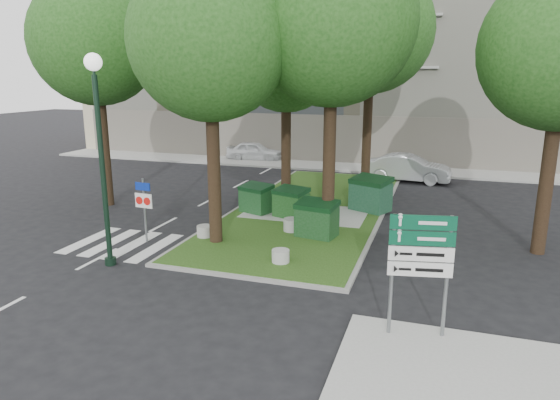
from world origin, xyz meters
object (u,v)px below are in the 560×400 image
at_px(dumpster_b, 291,203).
at_px(bollard_right, 281,256).
at_px(tree_median_far, 374,18).
at_px(litter_bin, 361,181).
at_px(tree_median_near_right, 336,4).
at_px(tree_street_left, 97,28).
at_px(bollard_mid, 292,225).
at_px(bollard_left, 205,231).
at_px(directional_sign, 421,256).
at_px(tree_median_near_left, 213,23).
at_px(street_lamp, 100,136).
at_px(car_white, 255,151).
at_px(tree_median_mid, 289,45).
at_px(car_silver, 408,168).
at_px(dumpster_d, 371,194).
at_px(dumpster_c, 317,219).
at_px(dumpster_a, 256,199).

xyz_separation_m(dumpster_b, bollard_right, (1.18, -4.96, -0.40)).
xyz_separation_m(tree_median_far, litter_bin, (-0.39, 0.76, -7.88)).
bearing_deg(tree_median_near_right, dumpster_b, 140.14).
bearing_deg(tree_street_left, bollard_mid, -10.02).
xyz_separation_m(tree_street_left, bollard_right, (9.67, -4.79, -7.34)).
bearing_deg(bollard_left, directional_sign, -32.49).
distance_m(tree_median_near_left, tree_street_left, 7.83).
xyz_separation_m(tree_street_left, street_lamp, (4.62, -6.35, -3.67)).
bearing_deg(tree_median_far, car_white, 139.99).
distance_m(directional_sign, car_white, 24.68).
bearing_deg(bollard_mid, bollard_right, -79.47).
bearing_deg(bollard_left, tree_median_far, 64.58).
xyz_separation_m(tree_median_near_left, litter_bin, (3.31, 10.26, -6.88)).
distance_m(tree_median_near_left, tree_median_mid, 6.53).
height_order(dumpster_b, directional_sign, directional_sign).
height_order(car_white, car_silver, car_silver).
xyz_separation_m(dumpster_d, litter_bin, (-1.10, 4.55, -0.40)).
xyz_separation_m(tree_median_mid, dumpster_c, (2.59, -4.92, -6.23)).
bearing_deg(dumpster_a, tree_median_mid, 97.67).
relative_size(tree_street_left, bollard_left, 19.85).
xyz_separation_m(bollard_right, litter_bin, (0.64, 11.54, 0.12)).
bearing_deg(tree_median_mid, tree_median_near_right, -56.31).
relative_size(tree_median_mid, tree_median_far, 0.84).
bearing_deg(litter_bin, dumpster_d, -76.40).
bearing_deg(litter_bin, car_silver, 51.33).
distance_m(tree_street_left, dumpster_d, 13.48).
relative_size(tree_median_near_left, tree_median_far, 0.88).
xyz_separation_m(bollard_left, car_silver, (6.15, 12.67, 0.43)).
relative_size(tree_median_mid, litter_bin, 15.82).
xyz_separation_m(dumpster_b, dumpster_d, (2.92, 2.03, 0.12)).
bearing_deg(tree_street_left, dumpster_b, 1.18).
xyz_separation_m(dumpster_c, bollard_mid, (-1.01, 0.32, -0.41)).
bearing_deg(bollard_mid, dumpster_d, 58.55).
xyz_separation_m(tree_median_mid, tree_street_left, (-7.50, -3.00, 0.67)).
bearing_deg(bollard_left, litter_bin, 68.18).
relative_size(car_white, car_silver, 0.85).
height_order(tree_street_left, dumpster_c, tree_street_left).
bearing_deg(dumpster_c, tree_median_mid, 128.25).
height_order(tree_street_left, dumpster_a, tree_street_left).
height_order(tree_median_far, directional_sign, tree_median_far).
xyz_separation_m(tree_street_left, dumpster_a, (6.89, 0.44, -6.95)).
distance_m(tree_median_mid, bollard_left, 9.20).
bearing_deg(bollard_left, car_silver, 64.12).
distance_m(tree_median_mid, bollard_mid, 8.23).
relative_size(dumpster_c, street_lamp, 0.25).
bearing_deg(tree_street_left, car_white, 82.22).
relative_size(tree_median_mid, bollard_mid, 15.67).
bearing_deg(tree_median_far, tree_median_mid, -136.85).
relative_size(street_lamp, directional_sign, 2.30).
bearing_deg(tree_median_near_right, bollard_left, -157.53).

